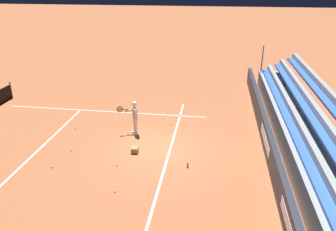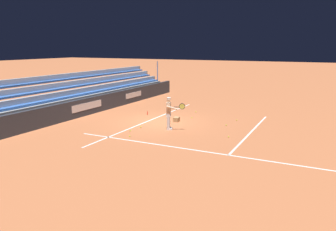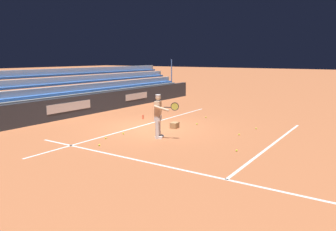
{
  "view_description": "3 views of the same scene",
  "coord_description": "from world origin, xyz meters",
  "px_view_note": "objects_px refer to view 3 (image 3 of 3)",
  "views": [
    {
      "loc": [
        -13.08,
        -2.37,
        7.36
      ],
      "look_at": [
        1.39,
        -0.21,
        1.14
      ],
      "focal_mm": 35.0,
      "sensor_mm": 36.0,
      "label": 1
    },
    {
      "loc": [
        16.53,
        8.94,
        4.35
      ],
      "look_at": [
        1.09,
        1.24,
        0.67
      ],
      "focal_mm": 35.0,
      "sensor_mm": 36.0,
      "label": 2
    },
    {
      "loc": [
        11.66,
        8.69,
        3.14
      ],
      "look_at": [
        1.43,
        1.92,
        0.94
      ],
      "focal_mm": 35.0,
      "sensor_mm": 36.0,
      "label": 3
    }
  ],
  "objects_px": {
    "tennis_player": "(159,116)",
    "water_bottle": "(143,117)",
    "tennis_ball_stray_back": "(123,134)",
    "ball_box_cardboard": "(175,125)",
    "tennis_ball_far_right": "(237,151)",
    "tennis_ball_by_box": "(239,134)",
    "tennis_ball_near_player": "(197,124)",
    "tennis_ball_toward_net": "(256,128)",
    "tennis_ball_midcourt": "(106,138)",
    "tennis_ball_on_baseline": "(206,117)",
    "tennis_ball_far_left": "(99,145)"
  },
  "relations": [
    {
      "from": "tennis_player",
      "to": "tennis_ball_stray_back",
      "type": "bearing_deg",
      "value": -79.18
    },
    {
      "from": "tennis_ball_midcourt",
      "to": "water_bottle",
      "type": "relative_size",
      "value": 0.3
    },
    {
      "from": "tennis_ball_stray_back",
      "to": "tennis_ball_midcourt",
      "type": "bearing_deg",
      "value": -3.66
    },
    {
      "from": "tennis_ball_by_box",
      "to": "tennis_ball_midcourt",
      "type": "relative_size",
      "value": 1.0
    },
    {
      "from": "tennis_ball_stray_back",
      "to": "tennis_ball_by_box",
      "type": "bearing_deg",
      "value": 121.59
    },
    {
      "from": "tennis_ball_by_box",
      "to": "tennis_ball_on_baseline",
      "type": "height_order",
      "value": "same"
    },
    {
      "from": "ball_box_cardboard",
      "to": "tennis_ball_stray_back",
      "type": "bearing_deg",
      "value": -27.61
    },
    {
      "from": "tennis_player",
      "to": "tennis_ball_stray_back",
      "type": "xyz_separation_m",
      "value": [
        0.3,
        -1.57,
        -0.86
      ]
    },
    {
      "from": "tennis_ball_far_right",
      "to": "water_bottle",
      "type": "height_order",
      "value": "water_bottle"
    },
    {
      "from": "tennis_ball_by_box",
      "to": "ball_box_cardboard",
      "type": "bearing_deg",
      "value": -83.69
    },
    {
      "from": "tennis_ball_toward_net",
      "to": "tennis_ball_midcourt",
      "type": "bearing_deg",
      "value": -41.12
    },
    {
      "from": "tennis_ball_near_player",
      "to": "water_bottle",
      "type": "xyz_separation_m",
      "value": [
        0.32,
        -2.96,
        0.08
      ]
    },
    {
      "from": "tennis_player",
      "to": "tennis_ball_midcourt",
      "type": "bearing_deg",
      "value": -52.38
    },
    {
      "from": "tennis_ball_on_baseline",
      "to": "tennis_ball_near_player",
      "type": "xyz_separation_m",
      "value": [
        1.79,
        0.45,
        0.0
      ]
    },
    {
      "from": "tennis_player",
      "to": "tennis_ball_far_right",
      "type": "bearing_deg",
      "value": 88.66
    },
    {
      "from": "ball_box_cardboard",
      "to": "tennis_ball_stray_back",
      "type": "xyz_separation_m",
      "value": [
        2.16,
        -1.13,
        -0.1
      ]
    },
    {
      "from": "tennis_player",
      "to": "tennis_ball_far_left",
      "type": "bearing_deg",
      "value": -26.97
    },
    {
      "from": "tennis_ball_far_left",
      "to": "tennis_ball_toward_net",
      "type": "distance_m",
      "value": 6.91
    },
    {
      "from": "tennis_player",
      "to": "tennis_ball_by_box",
      "type": "distance_m",
      "value": 3.4
    },
    {
      "from": "tennis_ball_near_player",
      "to": "tennis_ball_midcourt",
      "type": "bearing_deg",
      "value": -20.78
    },
    {
      "from": "tennis_ball_near_player",
      "to": "tennis_ball_midcourt",
      "type": "xyz_separation_m",
      "value": [
        4.36,
        -1.65,
        0.0
      ]
    },
    {
      "from": "tennis_ball_on_baseline",
      "to": "tennis_ball_stray_back",
      "type": "bearing_deg",
      "value": -12.45
    },
    {
      "from": "tennis_ball_stray_back",
      "to": "tennis_player",
      "type": "bearing_deg",
      "value": 100.82
    },
    {
      "from": "tennis_ball_stray_back",
      "to": "tennis_ball_midcourt",
      "type": "relative_size",
      "value": 1.0
    },
    {
      "from": "ball_box_cardboard",
      "to": "tennis_ball_stray_back",
      "type": "height_order",
      "value": "ball_box_cardboard"
    },
    {
      "from": "ball_box_cardboard",
      "to": "tennis_ball_on_baseline",
      "type": "bearing_deg",
      "value": 179.69
    },
    {
      "from": "tennis_ball_far_right",
      "to": "tennis_ball_near_player",
      "type": "bearing_deg",
      "value": -134.44
    },
    {
      "from": "tennis_ball_toward_net",
      "to": "tennis_ball_midcourt",
      "type": "height_order",
      "value": "same"
    },
    {
      "from": "tennis_ball_on_baseline",
      "to": "water_bottle",
      "type": "xyz_separation_m",
      "value": [
        2.11,
        -2.51,
        0.08
      ]
    },
    {
      "from": "tennis_ball_near_player",
      "to": "water_bottle",
      "type": "distance_m",
      "value": 2.97
    },
    {
      "from": "tennis_player",
      "to": "tennis_ball_toward_net",
      "type": "xyz_separation_m",
      "value": [
        -3.67,
        2.67,
        -0.86
      ]
    },
    {
      "from": "tennis_player",
      "to": "tennis_ball_stray_back",
      "type": "distance_m",
      "value": 1.81
    },
    {
      "from": "ball_box_cardboard",
      "to": "tennis_ball_far_right",
      "type": "xyz_separation_m",
      "value": [
        1.94,
        3.7,
        -0.1
      ]
    },
    {
      "from": "tennis_ball_by_box",
      "to": "tennis_ball_near_player",
      "type": "distance_m",
      "value": 2.61
    },
    {
      "from": "tennis_ball_on_baseline",
      "to": "water_bottle",
      "type": "bearing_deg",
      "value": -49.95
    },
    {
      "from": "tennis_ball_by_box",
      "to": "tennis_ball_midcourt",
      "type": "xyz_separation_m",
      "value": [
        3.44,
        -4.1,
        0.0
      ]
    },
    {
      "from": "tennis_player",
      "to": "water_bottle",
      "type": "bearing_deg",
      "value": -133.46
    },
    {
      "from": "tennis_ball_midcourt",
      "to": "tennis_ball_far_right",
      "type": "bearing_deg",
      "value": 103.56
    },
    {
      "from": "tennis_ball_on_baseline",
      "to": "tennis_ball_midcourt",
      "type": "height_order",
      "value": "same"
    },
    {
      "from": "tennis_ball_far_right",
      "to": "tennis_ball_far_left",
      "type": "bearing_deg",
      "value": -64.64
    },
    {
      "from": "tennis_ball_far_right",
      "to": "tennis_ball_toward_net",
      "type": "xyz_separation_m",
      "value": [
        -3.74,
        -0.59,
        0.0
      ]
    },
    {
      "from": "tennis_player",
      "to": "ball_box_cardboard",
      "type": "relative_size",
      "value": 4.29
    },
    {
      "from": "ball_box_cardboard",
      "to": "tennis_ball_far_left",
      "type": "distance_m",
      "value": 4.05
    },
    {
      "from": "tennis_ball_by_box",
      "to": "tennis_ball_near_player",
      "type": "bearing_deg",
      "value": -110.61
    },
    {
      "from": "tennis_ball_far_left",
      "to": "tennis_ball_toward_net",
      "type": "bearing_deg",
      "value": 147.1
    },
    {
      "from": "tennis_ball_near_player",
      "to": "water_bottle",
      "type": "relative_size",
      "value": 0.3
    },
    {
      "from": "tennis_ball_far_right",
      "to": "water_bottle",
      "type": "xyz_separation_m",
      "value": [
        -2.86,
        -6.2,
        0.08
      ]
    },
    {
      "from": "tennis_ball_near_player",
      "to": "tennis_ball_toward_net",
      "type": "distance_m",
      "value": 2.71
    },
    {
      "from": "tennis_ball_by_box",
      "to": "tennis_ball_near_player",
      "type": "xyz_separation_m",
      "value": [
        -0.92,
        -2.44,
        0.0
      ]
    },
    {
      "from": "tennis_player",
      "to": "water_bottle",
      "type": "relative_size",
      "value": 7.8
    }
  ]
}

